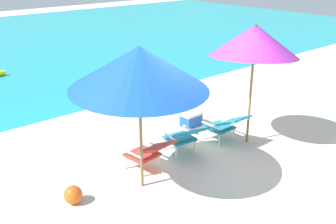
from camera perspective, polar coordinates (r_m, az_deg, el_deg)
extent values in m
plane|color=beige|center=(10.88, -12.06, 1.44)|extent=(40.00, 40.00, 0.00)
cube|color=red|center=(7.27, -3.70, -6.06)|extent=(0.57, 0.55, 0.04)
cube|color=red|center=(6.91, -1.67, -5.06)|extent=(0.57, 0.57, 0.27)
cylinder|color=white|center=(7.35, -6.06, -7.14)|extent=(0.04, 0.04, 0.26)
cylinder|color=white|center=(7.61, -3.55, -6.01)|extent=(0.04, 0.04, 0.26)
cylinder|color=white|center=(7.07, -3.81, -8.28)|extent=(0.04, 0.04, 0.26)
cylinder|color=white|center=(7.34, -1.28, -7.06)|extent=(0.04, 0.04, 0.26)
cube|color=white|center=(7.06, -5.27, -5.90)|extent=(0.08, 0.50, 0.03)
cube|color=white|center=(7.37, -2.25, -4.57)|extent=(0.08, 0.50, 0.03)
cube|color=teal|center=(7.87, 1.68, -3.76)|extent=(0.58, 0.56, 0.04)
cube|color=teal|center=(7.49, 3.30, -2.89)|extent=(0.58, 0.58, 0.27)
cylinder|color=white|center=(7.99, -0.49, -4.57)|extent=(0.04, 0.04, 0.26)
cylinder|color=white|center=(8.21, 2.10, -3.83)|extent=(0.04, 0.04, 0.26)
cylinder|color=white|center=(7.67, 1.21, -5.72)|extent=(0.04, 0.04, 0.26)
cylinder|color=white|center=(7.90, 3.85, -4.91)|extent=(0.04, 0.04, 0.26)
cube|color=white|center=(7.69, 0.09, -3.40)|extent=(0.09, 0.50, 0.03)
cube|color=white|center=(7.96, 3.23, -2.54)|extent=(0.09, 0.50, 0.03)
cube|color=teal|center=(8.43, 7.31, -2.19)|extent=(0.52, 0.50, 0.04)
cube|color=teal|center=(8.10, 9.30, -1.22)|extent=(0.52, 0.52, 0.27)
cylinder|color=white|center=(8.47, 5.21, -3.08)|extent=(0.04, 0.04, 0.26)
cylinder|color=white|center=(8.76, 7.24, -2.29)|extent=(0.04, 0.04, 0.26)
cylinder|color=white|center=(8.21, 7.30, -3.99)|extent=(0.04, 0.04, 0.26)
cylinder|color=white|center=(8.51, 9.31, -3.15)|extent=(0.04, 0.04, 0.26)
cube|color=white|center=(8.20, 6.12, -1.90)|extent=(0.03, 0.50, 0.03)
cube|color=white|center=(8.56, 8.53, -0.99)|extent=(0.03, 0.50, 0.03)
cylinder|color=olive|center=(6.47, -3.87, -3.85)|extent=(0.05, 0.05, 1.75)
cone|color=blue|center=(6.06, -4.14, 6.27)|extent=(2.26, 2.28, 0.75)
sphere|color=#4C3823|center=(5.99, -4.22, 9.08)|extent=(0.07, 0.07, 0.07)
cylinder|color=olive|center=(8.19, 11.61, 1.67)|extent=(0.05, 0.05, 1.85)
cone|color=purple|center=(7.87, 12.26, 9.90)|extent=(2.45, 2.44, 0.76)
sphere|color=#4C3823|center=(7.83, 12.42, 11.86)|extent=(0.07, 0.07, 0.07)
sphere|color=#EA5619|center=(6.54, -13.37, -11.40)|extent=(0.30, 0.30, 0.30)
cube|color=#194CA5|center=(9.12, 3.31, -1.17)|extent=(0.46, 0.31, 0.26)
cube|color=white|center=(9.06, 3.33, -0.23)|extent=(0.48, 0.33, 0.06)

